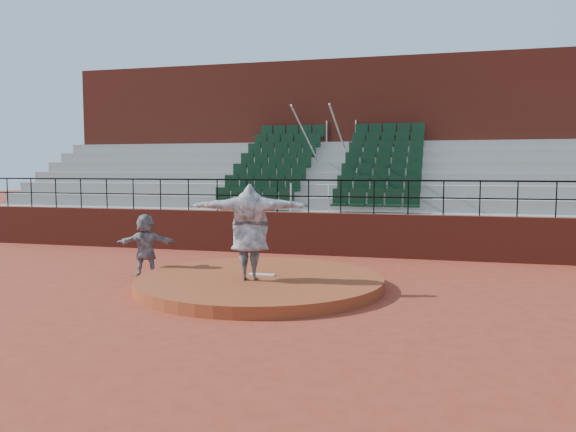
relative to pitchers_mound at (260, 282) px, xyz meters
name	(u,v)px	position (x,y,z in m)	size (l,w,h in m)	color
ground	(260,287)	(0.00, 0.00, -0.12)	(90.00, 90.00, 0.00)	#9B3723
pitchers_mound	(260,282)	(0.00, 0.00, 0.00)	(5.50, 5.50, 0.25)	#974121
pitching_rubber	(262,275)	(0.00, 0.15, 0.14)	(0.60, 0.15, 0.03)	white
boundary_wall	(308,233)	(0.00, 5.00, 0.53)	(24.00, 0.30, 1.30)	maroon
wall_railing	(309,189)	(0.00, 5.00, 1.90)	(24.04, 0.05, 1.03)	black
seating_deck	(330,201)	(0.00, 8.65, 1.31)	(24.00, 5.97, 4.63)	gray
press_box_facade	(347,148)	(0.00, 12.60, 3.43)	(24.00, 3.00, 7.10)	maroon
pitcher	(250,232)	(-0.11, -0.37, 1.17)	(2.56, 0.70, 2.08)	black
fielder	(146,245)	(-3.12, 0.56, 0.65)	(1.44, 0.46, 1.55)	black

